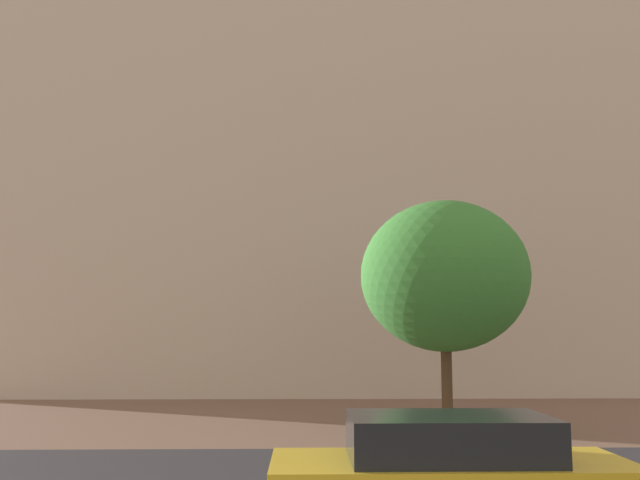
{
  "coord_description": "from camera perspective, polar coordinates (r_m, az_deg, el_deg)",
  "views": [
    {
      "loc": [
        -0.51,
        -2.9,
        2.51
      ],
      "look_at": [
        -0.19,
        10.96,
        4.32
      ],
      "focal_mm": 39.32,
      "sensor_mm": 36.0,
      "label": 1
    }
  ],
  "objects": [
    {
      "name": "ground_plane",
      "position": [
        13.15,
        0.98,
        -18.46
      ],
      "size": [
        120.0,
        120.0,
        0.0
      ],
      "primitive_type": "plane",
      "color": "brown"
    },
    {
      "name": "car_yellow",
      "position": [
        9.53,
        10.52,
        -18.33
      ],
      "size": [
        4.55,
        2.07,
        1.45
      ],
      "color": "gold",
      "rests_on": "ground_plane"
    },
    {
      "name": "landmark_building",
      "position": [
        34.91,
        -0.02,
        5.79
      ],
      "size": [
        28.41,
        15.14,
        38.44
      ],
      "color": "beige",
      "rests_on": "ground_plane"
    },
    {
      "name": "tree_curb_far",
      "position": [
        18.88,
        10.09,
        -2.9
      ],
      "size": [
        4.44,
        4.44,
        5.97
      ],
      "color": "#4C3823",
      "rests_on": "ground_plane"
    }
  ]
}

